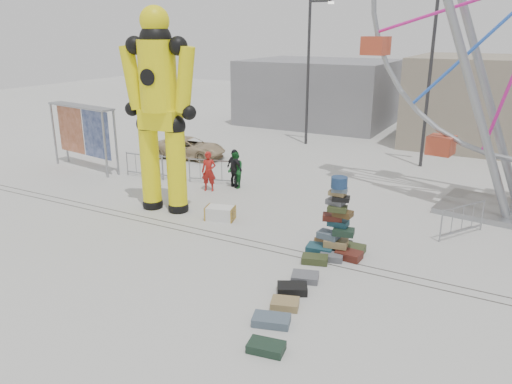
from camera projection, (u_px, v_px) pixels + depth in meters
The scene contains 24 objects.
ground at pixel (233, 252), 15.20m from camera, with size 90.00×90.00×0.00m, color #9E9E99.
track_line_near at pixel (242, 245), 15.70m from camera, with size 40.00×0.04×0.01m, color #47443F.
track_line_far at pixel (249, 240), 16.04m from camera, with size 40.00×0.04×0.01m, color #47443F.
building_left at pixel (320, 92), 35.61m from camera, with size 10.00×8.00×4.40m, color gray.
lamp_post_right at pixel (432, 74), 23.25m from camera, with size 1.41×0.25×8.00m.
lamp_post_left at pixel (310, 66), 28.10m from camera, with size 1.41×0.25×8.00m.
suitcase_tower at pixel (337, 233), 14.88m from camera, with size 1.70×1.51×2.42m.
crash_test_dummy at pixel (160, 104), 17.56m from camera, with size 2.98×1.31×7.47m.
banner_scaffold at pixel (82, 122), 23.48m from camera, with size 4.31×1.34×3.08m.
steamer_trunk at pixel (220, 213), 17.71m from camera, with size 1.01×0.58×0.47m, color silver.
row_case_0 at pixel (315, 259), 14.45m from camera, with size 0.75×0.45×0.22m, color #374120.
row_case_1 at pixel (305, 277), 13.46m from camera, with size 0.72×0.56×0.19m, color slate.
row_case_2 at pixel (292, 289), 12.81m from camera, with size 0.76×0.50×0.22m, color black.
row_case_3 at pixel (285, 304), 12.14m from camera, with size 0.67×0.51×0.20m, color #977D4C.
row_case_4 at pixel (271, 320), 11.45m from camera, with size 0.86×0.51×0.20m, color #4C5E6D.
row_case_5 at pixel (266, 347), 10.48m from camera, with size 0.77×0.47×0.19m, color #1B3124.
barricade_dummy_a at pixel (145, 166), 22.64m from camera, with size 2.00×0.10×1.10m, color gray, non-canonical shape.
barricade_dummy_b at pixel (155, 165), 22.84m from camera, with size 2.00×0.10×1.10m, color gray, non-canonical shape.
barricade_dummy_c at pixel (211, 171), 21.76m from camera, with size 2.00×0.10×1.10m, color gray, non-canonical shape.
barricade_wheel_front at pixel (462, 220), 16.21m from camera, with size 2.00×0.10×1.10m, color gray, non-canonical shape.
pedestrian_red at pixel (209, 171), 20.72m from camera, with size 0.61×0.40×1.67m, color #A41B17.
pedestrian_green at pixel (236, 170), 21.10m from camera, with size 0.76×0.59×1.57m, color #165B25.
pedestrian_black at pixel (235, 168), 21.16m from camera, with size 0.97×0.41×1.66m, color black.
parked_suv at pixel (189, 148), 26.16m from camera, with size 1.78×3.86×1.07m, color tan.
Camera 1 is at (7.27, -11.85, 6.46)m, focal length 35.00 mm.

